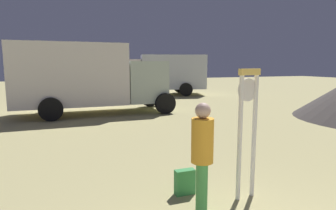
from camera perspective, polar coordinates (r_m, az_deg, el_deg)
standing_clock at (r=4.66m, az=15.52°, el=-3.27°), size 0.39×0.14×2.08m
person_near_clock at (r=4.06m, az=6.82°, el=-9.61°), size 0.31×0.31×1.62m
backpack at (r=4.92m, az=3.31°, el=-15.07°), size 0.33×0.18×0.42m
box_truck_near at (r=12.79m, az=-15.78°, el=5.47°), size 6.55×2.57×3.00m
box_truck_far at (r=20.29m, az=-1.29°, el=6.44°), size 6.79×3.89×2.78m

